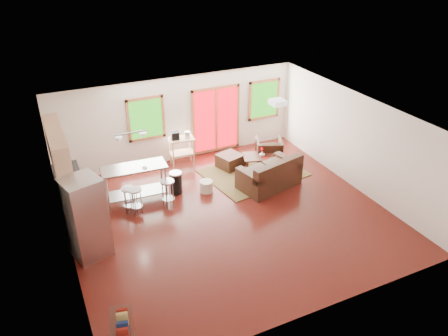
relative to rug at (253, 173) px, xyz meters
name	(u,v)px	position (x,y,z in m)	size (l,w,h in m)	color
floor	(229,216)	(-1.59, -1.67, -0.02)	(7.50, 7.00, 0.02)	#370D0A
ceiling	(230,118)	(-1.59, -1.67, 2.60)	(7.50, 7.00, 0.02)	white
back_wall	(179,119)	(-1.59, 1.84, 1.29)	(7.50, 0.02, 2.60)	silver
left_wall	(62,207)	(-5.35, -1.67, 1.29)	(0.02, 7.00, 2.60)	silver
right_wall	(356,141)	(2.17, -1.67, 1.29)	(0.02, 7.00, 2.60)	silver
front_wall	(319,258)	(-1.59, -5.18, 1.29)	(7.50, 0.02, 2.60)	silver
window_left	(146,119)	(-2.59, 1.79, 1.49)	(1.10, 0.05, 1.30)	#18520E
french_doors	(216,120)	(-0.39, 1.79, 1.09)	(1.60, 0.05, 2.10)	#A9020D
window_right	(264,100)	(1.31, 1.79, 1.49)	(1.10, 0.05, 1.30)	#18520E
rug	(253,173)	(0.00, 0.00, 0.00)	(2.70, 2.08, 0.03)	#3D5C34
loveseat	(270,175)	(0.04, -0.86, 0.34)	(1.84, 1.30, 0.89)	black
coffee_table	(261,158)	(0.34, 0.16, 0.35)	(1.21, 0.96, 0.42)	#371811
armchair	(269,149)	(0.82, 0.54, 0.38)	(0.77, 0.72, 0.79)	black
ottoman	(230,161)	(-0.48, 0.61, 0.20)	(0.64, 0.64, 0.43)	black
pouf	(206,186)	(-1.65, -0.36, 0.14)	(0.36, 0.36, 0.32)	beige
vase	(262,153)	(0.35, 0.15, 0.49)	(0.17, 0.17, 0.29)	silver
book	(262,155)	(0.29, 0.03, 0.52)	(0.20, 0.03, 0.27)	maroon
cabinets	(68,182)	(-5.08, 0.03, 0.91)	(0.64, 2.24, 2.30)	tan
refrigerator	(86,218)	(-4.93, -1.68, 0.91)	(0.91, 0.90, 1.85)	#B7BABC
island	(135,178)	(-3.49, -0.06, 0.69)	(1.66, 0.76, 1.03)	#B7BABC
cup	(145,169)	(-3.26, -0.24, 1.00)	(0.13, 0.10, 0.13)	white
bar_stool_a	(128,194)	(-3.78, -0.47, 0.51)	(0.36, 0.36, 0.70)	#B7BABC
bar_stool_b	(135,195)	(-3.64, -0.60, 0.51)	(0.43, 0.43, 0.70)	#B7BABC
bar_stool_c	(167,187)	(-2.81, -0.62, 0.54)	(0.40, 0.40, 0.75)	#B7BABC
trash_can	(176,182)	(-2.41, -0.07, 0.30)	(0.40, 0.40, 0.62)	black
kitchen_cart	(181,142)	(-1.72, 1.37, 0.75)	(0.77, 0.54, 1.12)	tan
ceiling_flush	(278,102)	(0.01, -1.07, 2.52)	(0.35, 0.35, 0.12)	white
pendant_light	(131,137)	(-3.49, -0.17, 1.88)	(0.80, 0.18, 0.79)	gray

